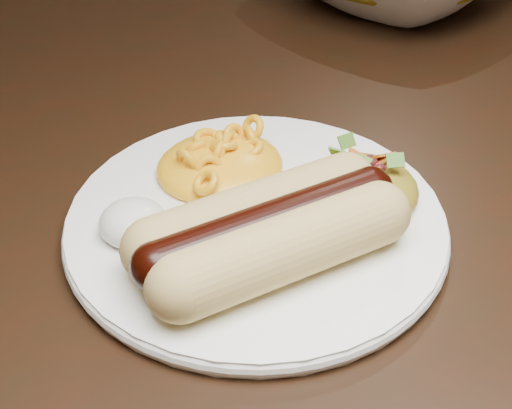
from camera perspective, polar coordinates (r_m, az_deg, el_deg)
name	(u,v)px	position (r m, az deg, el deg)	size (l,w,h in m)	color
table	(202,191)	(0.71, -3.97, 1.02)	(1.60, 0.90, 0.75)	black
plate	(256,224)	(0.52, 0.00, -1.43)	(0.25, 0.25, 0.01)	white
hotdog	(269,230)	(0.47, 0.98, -1.87)	(0.15, 0.09, 0.04)	#CEBC6C
mac_and_cheese	(219,151)	(0.55, -2.69, 3.92)	(0.09, 0.08, 0.03)	yellow
sour_cream	(132,216)	(0.50, -9.00, -0.86)	(0.04, 0.04, 0.03)	silver
taco_salad	(360,181)	(0.53, 7.55, 1.69)	(0.08, 0.08, 0.04)	#A95A1E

